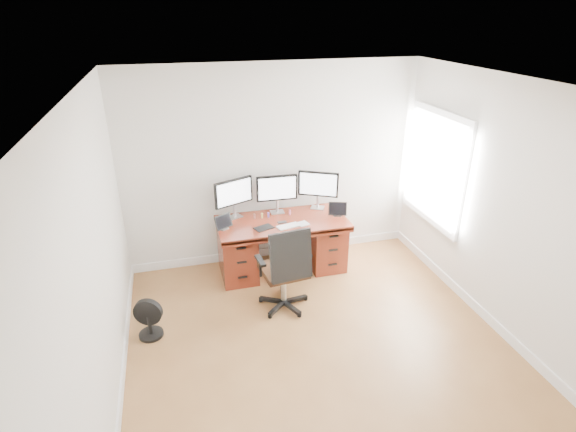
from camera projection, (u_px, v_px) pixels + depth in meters
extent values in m
plane|color=brown|center=(326.00, 359.00, 4.62)|extent=(4.50, 4.50, 0.00)
cube|color=silver|center=(274.00, 166.00, 6.02)|extent=(4.00, 0.10, 2.70)
cube|color=silver|center=(518.00, 219.00, 4.52)|extent=(0.10, 4.50, 2.70)
cube|color=white|center=(435.00, 168.00, 5.80)|extent=(0.04, 1.30, 1.50)
cube|color=white|center=(434.00, 168.00, 5.80)|extent=(0.01, 1.15, 1.35)
cube|color=#5C1F12|center=(282.00, 222.00, 5.89)|extent=(1.70, 0.80, 0.05)
cube|color=#5C1F12|center=(237.00, 252.00, 5.93)|extent=(0.45, 0.70, 0.70)
cube|color=#5C1F12|center=(324.00, 241.00, 6.21)|extent=(0.45, 0.70, 0.70)
cube|color=#47170D|center=(277.00, 228.00, 6.25)|extent=(0.74, 0.03, 0.40)
cylinder|color=black|center=(284.00, 302.00, 5.44)|extent=(0.64, 0.64, 0.08)
cylinder|color=silver|center=(284.00, 285.00, 5.33)|extent=(0.06, 0.06, 0.42)
cube|color=#361E10|center=(284.00, 270.00, 5.24)|extent=(0.55, 0.53, 0.07)
cube|color=black|center=(291.00, 256.00, 4.92)|extent=(0.48, 0.11, 0.57)
cube|color=black|center=(260.00, 261.00, 5.07)|extent=(0.09, 0.25, 0.03)
cube|color=black|center=(306.00, 252.00, 5.26)|extent=(0.09, 0.25, 0.03)
cylinder|color=black|center=(151.00, 334.00, 4.94)|extent=(0.27, 0.27, 0.03)
cylinder|color=black|center=(150.00, 325.00, 4.89)|extent=(0.04, 0.04, 0.22)
cylinder|color=black|center=(148.00, 313.00, 4.82)|extent=(0.32, 0.16, 0.31)
cube|color=silver|center=(235.00, 217.00, 5.98)|extent=(0.22, 0.20, 0.01)
cylinder|color=silver|center=(235.00, 211.00, 5.94)|extent=(0.04, 0.04, 0.18)
cube|color=black|center=(234.00, 192.00, 5.83)|extent=(0.52, 0.25, 0.35)
cube|color=white|center=(234.00, 193.00, 5.81)|extent=(0.46, 0.20, 0.30)
cube|color=silver|center=(277.00, 212.00, 6.11)|extent=(0.18, 0.15, 0.01)
cylinder|color=silver|center=(277.00, 206.00, 6.08)|extent=(0.04, 0.04, 0.18)
cube|color=black|center=(277.00, 188.00, 5.96)|extent=(0.55, 0.05, 0.35)
cube|color=white|center=(277.00, 189.00, 5.95)|extent=(0.50, 0.02, 0.30)
cube|color=silver|center=(318.00, 207.00, 6.25)|extent=(0.22, 0.21, 0.01)
cylinder|color=silver|center=(318.00, 202.00, 6.21)|extent=(0.04, 0.04, 0.18)
cube|color=black|center=(318.00, 184.00, 6.10)|extent=(0.50, 0.29, 0.35)
cube|color=white|center=(318.00, 184.00, 6.08)|extent=(0.44, 0.24, 0.30)
cube|color=silver|center=(224.00, 229.00, 5.65)|extent=(0.13, 0.12, 0.01)
cube|color=black|center=(224.00, 222.00, 5.61)|extent=(0.24, 0.18, 0.17)
cube|color=silver|center=(338.00, 215.00, 6.01)|extent=(0.12, 0.11, 0.01)
cube|color=black|center=(338.00, 209.00, 5.97)|extent=(0.25, 0.14, 0.17)
cube|color=white|center=(288.00, 226.00, 5.71)|extent=(0.31, 0.18, 0.01)
cube|color=silver|center=(303.00, 224.00, 5.78)|extent=(0.16, 0.16, 0.01)
cube|color=black|center=(264.00, 228.00, 5.67)|extent=(0.27, 0.22, 0.01)
cube|color=black|center=(282.00, 222.00, 5.82)|extent=(0.12, 0.06, 0.01)
cylinder|color=#915249|center=(255.00, 217.00, 5.92)|extent=(0.02, 0.02, 0.05)
sphere|color=#915249|center=(254.00, 215.00, 5.91)|extent=(0.03, 0.03, 0.03)
cylinder|color=#D8C45F|center=(262.00, 216.00, 5.94)|extent=(0.02, 0.02, 0.05)
sphere|color=#D8C45F|center=(262.00, 214.00, 5.93)|extent=(0.03, 0.03, 0.03)
cylinder|color=#8B64E2|center=(268.00, 215.00, 5.96)|extent=(0.02, 0.02, 0.05)
sphere|color=#8B64E2|center=(268.00, 213.00, 5.95)|extent=(0.03, 0.03, 0.03)
cylinder|color=pink|center=(290.00, 213.00, 6.03)|extent=(0.02, 0.02, 0.05)
sphere|color=pink|center=(290.00, 211.00, 6.02)|extent=(0.03, 0.03, 0.03)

